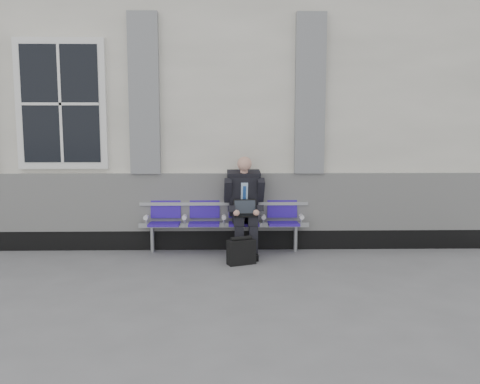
{
  "coord_description": "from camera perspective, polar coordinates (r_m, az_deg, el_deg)",
  "views": [
    {
      "loc": [
        2.87,
        -6.73,
        2.0
      ],
      "look_at": [
        3.03,
        0.9,
        0.98
      ],
      "focal_mm": 40.0,
      "sensor_mm": 36.0,
      "label": 1
    }
  ],
  "objects": [
    {
      "name": "station_building",
      "position": [
        10.61,
        -17.18,
        8.47
      ],
      "size": [
        14.4,
        4.4,
        4.49
      ],
      "color": "white",
      "rests_on": "ground"
    },
    {
      "name": "bench",
      "position": [
        8.18,
        -1.71,
        -2.59
      ],
      "size": [
        2.6,
        0.47,
        0.91
      ],
      "color": "#9EA0A3",
      "rests_on": "ground"
    },
    {
      "name": "businessman",
      "position": [
        8.01,
        0.47,
        -1.08
      ],
      "size": [
        0.62,
        0.83,
        1.47
      ],
      "color": "black",
      "rests_on": "ground"
    },
    {
      "name": "ground",
      "position": [
        7.59,
        -23.64,
        -8.33
      ],
      "size": [
        70.0,
        70.0,
        0.0
      ],
      "primitive_type": "plane",
      "color": "slate",
      "rests_on": "ground"
    },
    {
      "name": "briefcase",
      "position": [
        7.53,
        0.14,
        -6.36
      ],
      "size": [
        0.42,
        0.3,
        0.4
      ],
      "color": "black",
      "rests_on": "ground"
    }
  ]
}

